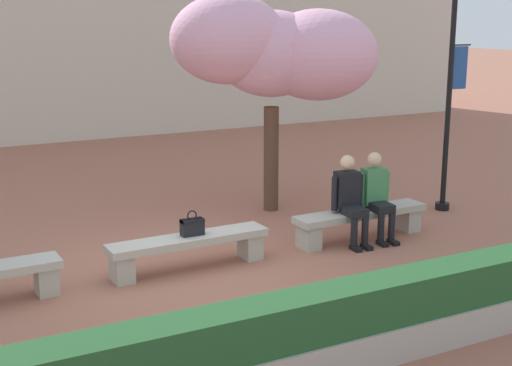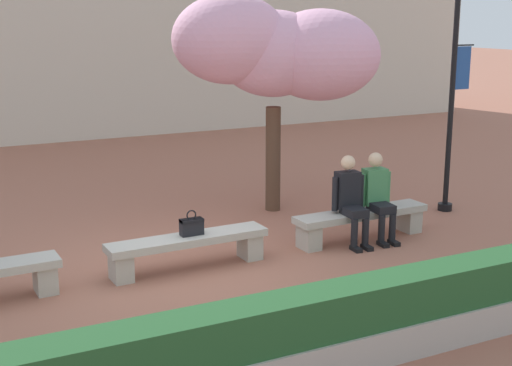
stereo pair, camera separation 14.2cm
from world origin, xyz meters
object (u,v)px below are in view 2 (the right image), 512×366
Objects in this scene: person_seated_left at (350,197)px; person_seated_right at (377,193)px; handbag at (192,225)px; cherry_tree_main at (279,51)px; lamp_post_with_banner at (454,74)px; stone_bench_center at (361,219)px; stone_bench_near_west at (188,246)px.

person_seated_left is 1.00× the size of person_seated_right.
person_seated_right reaches higher than handbag.
cherry_tree_main is 0.94× the size of lamp_post_with_banner.
lamp_post_with_banner reaches higher than stone_bench_center.
stone_bench_center is 3.12m from cherry_tree_main.
person_seated_right reaches higher than stone_bench_center.
lamp_post_with_banner is (2.56, -1.30, -0.38)m from cherry_tree_main.
stone_bench_center is at bearing 12.10° from person_seated_left.
stone_bench_center is at bearing 0.00° from stone_bench_near_west.
lamp_post_with_banner reaches higher than cherry_tree_main.
person_seated_left is (2.50, -0.05, 0.39)m from stone_bench_near_west.
person_seated_right is at bearing -12.80° from stone_bench_center.
person_seated_left is 2.86m from cherry_tree_main.
person_seated_left is (-0.25, -0.05, 0.39)m from stone_bench_center.
handbag is (-2.92, 0.07, -0.12)m from person_seated_right.
stone_bench_near_west is at bearing 180.00° from stone_bench_center.
stone_bench_near_west is 2.53m from person_seated_left.
cherry_tree_main is 2.90m from lamp_post_with_banner.
person_seated_left reaches higher than stone_bench_center.
person_seated_right is (2.98, -0.05, 0.39)m from stone_bench_near_west.
stone_bench_near_west is 0.57× the size of lamp_post_with_banner.
person_seated_left is at bearing -163.33° from lamp_post_with_banner.
person_seated_right is at bearing -159.63° from lamp_post_with_banner.
lamp_post_with_banner is (2.24, 0.69, 2.00)m from stone_bench_center.
cherry_tree_main is (-0.32, 1.99, 2.38)m from stone_bench_center.
cherry_tree_main reaches higher than stone_bench_near_west.
cherry_tree_main is (-0.07, 2.04, 2.00)m from person_seated_left.
stone_bench_near_west is 1.69× the size of person_seated_left.
cherry_tree_main reaches higher than person_seated_left.
lamp_post_with_banner is at bearing 16.67° from person_seated_left.
person_seated_right reaches higher than stone_bench_near_west.
stone_bench_center is at bearing -80.82° from cherry_tree_main.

